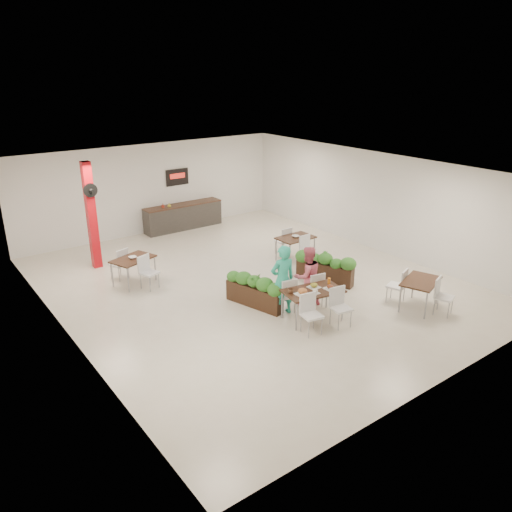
{
  "coord_description": "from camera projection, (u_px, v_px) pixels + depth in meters",
  "views": [
    {
      "loc": [
        -7.52,
        -10.39,
        5.66
      ],
      "look_at": [
        -0.32,
        -0.69,
        1.1
      ],
      "focal_mm": 35.0,
      "sensor_mm": 36.0,
      "label": 1
    }
  ],
  "objects": [
    {
      "name": "side_table_a",
      "position": [
        133.0,
        263.0,
        13.78
      ],
      "size": [
        1.31,
        1.67,
        0.92
      ],
      "rotation": [
        0.0,
        0.0,
        0.34
      ],
      "color": "#301D10",
      "rests_on": "ground"
    },
    {
      "name": "planter_left",
      "position": [
        254.0,
        288.0,
        12.49
      ],
      "size": [
        0.75,
        1.69,
        0.9
      ],
      "rotation": [
        0.0,
        0.0,
        1.84
      ],
      "color": "black",
      "rests_on": "ground"
    },
    {
      "name": "main_table",
      "position": [
        313.0,
        295.0,
        11.8
      ],
      "size": [
        1.52,
        1.81,
        0.92
      ],
      "rotation": [
        0.0,
        0.0,
        -0.18
      ],
      "color": "#301D10",
      "rests_on": "ground"
    },
    {
      "name": "red_column",
      "position": [
        91.0,
        215.0,
        14.59
      ],
      "size": [
        0.4,
        0.41,
        3.2
      ],
      "color": "red",
      "rests_on": "ground"
    },
    {
      "name": "service_counter",
      "position": [
        183.0,
        216.0,
        18.63
      ],
      "size": [
        3.0,
        0.64,
        2.2
      ],
      "color": "#2D2A28",
      "rests_on": "ground"
    },
    {
      "name": "side_table_b",
      "position": [
        296.0,
        241.0,
        15.51
      ],
      "size": [
        1.15,
        1.63,
        0.92
      ],
      "rotation": [
        0.0,
        0.0,
        0.02
      ],
      "color": "#301D10",
      "rests_on": "ground"
    },
    {
      "name": "diner_woman",
      "position": [
        307.0,
        276.0,
        12.47
      ],
      "size": [
        0.85,
        0.72,
        1.56
      ],
      "primitive_type": "imported",
      "rotation": [
        0.0,
        0.0,
        2.96
      ],
      "color": "pink",
      "rests_on": "ground"
    },
    {
      "name": "side_table_c",
      "position": [
        420.0,
        285.0,
        12.35
      ],
      "size": [
        1.31,
        1.67,
        0.92
      ],
      "rotation": [
        0.0,
        0.0,
        0.33
      ],
      "color": "#301D10",
      "rests_on": "ground"
    },
    {
      "name": "planter_right",
      "position": [
        325.0,
        266.0,
        13.93
      ],
      "size": [
        0.9,
        1.66,
        0.91
      ],
      "rotation": [
        0.0,
        0.0,
        1.95
      ],
      "color": "black",
      "rests_on": "ground"
    },
    {
      "name": "diner_man",
      "position": [
        283.0,
        280.0,
        11.99
      ],
      "size": [
        0.71,
        0.53,
        1.77
      ],
      "primitive_type": "imported",
      "rotation": [
        0.0,
        0.0,
        2.96
      ],
      "color": "#29B394",
      "rests_on": "ground"
    },
    {
      "name": "ground",
      "position": [
        250.0,
        283.0,
        14.0
      ],
      "size": [
        12.0,
        12.0,
        0.0
      ],
      "primitive_type": "plane",
      "color": "beige",
      "rests_on": "ground"
    },
    {
      "name": "room_shell",
      "position": [
        250.0,
        214.0,
        13.29
      ],
      "size": [
        10.1,
        12.1,
        3.22
      ],
      "color": "white",
      "rests_on": "ground"
    }
  ]
}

